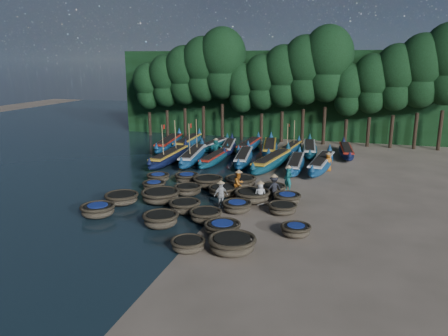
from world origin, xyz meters
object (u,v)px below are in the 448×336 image
(coracle_10, at_px, (122,198))
(long_boat_13, at_px, (249,145))
(coracle_3, at_px, (188,244))
(coracle_15, at_px, (154,185))
(coracle_9, at_px, (296,230))
(coracle_22, at_px, (208,182))
(coracle_20, at_px, (158,177))
(long_boat_3, at_px, (193,156))
(coracle_5, at_px, (98,210))
(long_boat_15, at_px, (290,149))
(coracle_7, at_px, (206,215))
(long_boat_5, at_px, (244,157))
(coracle_23, at_px, (240,181))
(long_boat_10, at_px, (188,142))
(long_boat_8, at_px, (321,164))
(fisherman_0, at_px, (260,193))
(fisherman_3, at_px, (274,187))
(fisherman_2, at_px, (239,183))
(coracle_17, at_px, (223,190))
(long_boat_2, at_px, (169,157))
(fisherman_1, at_px, (288,178))
(coracle_14, at_px, (282,208))
(long_boat_4, at_px, (215,158))
(coracle_4, at_px, (232,244))
(long_boat_6, at_px, (272,161))
(coracle_13, at_px, (237,206))
(coracle_19, at_px, (287,198))
(long_boat_9, at_px, (169,143))
(coracle_18, at_px, (252,196))
(long_boat_16, at_px, (310,149))
(coracle_12, at_px, (185,206))
(fisherman_5, at_px, (216,148))
(coracle_21, at_px, (187,177))
(fisherman_6, at_px, (328,161))
(long_boat_14, at_px, (270,148))
(coracle_8, at_px, (222,228))
(coracle_16, at_px, (188,190))
(long_boat_7, at_px, (296,164))
(coracle_6, at_px, (161,219))
(long_boat_17, at_px, (346,151))
(fisherman_4, at_px, (221,194))
(coracle_24, at_px, (272,189))

(coracle_10, xyz_separation_m, long_boat_13, (3.97, 18.86, 0.11))
(coracle_3, xyz_separation_m, coracle_15, (-5.92, 8.79, 0.01))
(coracle_9, xyz_separation_m, coracle_22, (-7.26, 7.26, 0.08))
(coracle_20, xyz_separation_m, long_boat_3, (0.25, 6.88, 0.22))
(coracle_5, bearing_deg, long_boat_15, 67.84)
(coracle_7, xyz_separation_m, coracle_15, (-5.50, 4.85, -0.04))
(long_boat_5, bearing_deg, coracle_23, -85.35)
(long_boat_10, bearing_deg, long_boat_8, -25.09)
(fisherman_0, bearing_deg, fisherman_3, -136.32)
(long_boat_15, bearing_deg, fisherman_2, -88.59)
(coracle_17, height_order, coracle_23, coracle_23)
(long_boat_2, distance_m, fisherman_1, 12.70)
(coracle_14, height_order, long_boat_10, long_boat_10)
(coracle_3, xyz_separation_m, coracle_10, (-6.60, 5.43, 0.05))
(long_boat_4, bearing_deg, coracle_4, -67.00)
(coracle_20, height_order, long_boat_10, long_boat_10)
(coracle_9, distance_m, long_boat_6, 14.74)
(coracle_10, xyz_separation_m, coracle_13, (7.47, 0.58, -0.02))
(coracle_15, height_order, coracle_19, coracle_19)
(coracle_3, distance_m, long_boat_9, 25.10)
(coracle_18, xyz_separation_m, long_boat_16, (2.13, 15.82, 0.10))
(coracle_18, relative_size, long_boat_13, 0.31)
(coracle_12, height_order, fisherman_5, fisherman_5)
(coracle_21, distance_m, fisherman_6, 11.93)
(long_boat_6, bearing_deg, coracle_4, -76.20)
(coracle_12, bearing_deg, long_boat_9, 116.03)
(coracle_15, height_order, long_boat_8, long_boat_8)
(coracle_7, distance_m, long_boat_14, 19.25)
(coracle_8, distance_m, coracle_21, 10.42)
(coracle_4, relative_size, coracle_23, 0.96)
(long_boat_5, bearing_deg, coracle_19, -69.74)
(long_boat_16, bearing_deg, coracle_10, -124.17)
(coracle_16, bearing_deg, coracle_17, 12.48)
(coracle_10, xyz_separation_m, long_boat_2, (-1.58, 11.39, 0.17))
(coracle_7, bearing_deg, coracle_22, 107.40)
(long_boat_9, bearing_deg, coracle_23, -55.33)
(coracle_4, height_order, coracle_16, coracle_4)
(coracle_13, relative_size, long_boat_15, 0.27)
(coracle_22, distance_m, long_boat_15, 13.64)
(long_boat_3, height_order, fisherman_5, long_boat_3)
(coracle_8, height_order, fisherman_0, fisherman_0)
(coracle_21, height_order, long_boat_13, long_boat_13)
(coracle_16, distance_m, long_boat_7, 10.94)
(coracle_8, distance_m, coracle_15, 9.35)
(coracle_8, relative_size, coracle_22, 0.84)
(coracle_6, relative_size, coracle_13, 1.06)
(long_boat_8, xyz_separation_m, long_boat_17, (1.88, 6.17, -0.08))
(fisherman_4, bearing_deg, coracle_24, 5.23)
(fisherman_2, bearing_deg, coracle_17, 124.50)
(coracle_22, bearing_deg, long_boat_17, 55.39)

